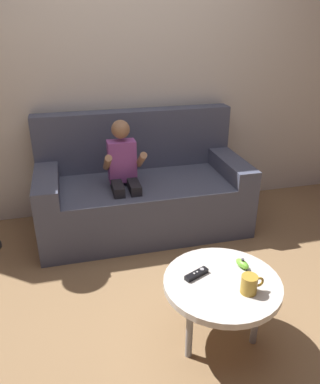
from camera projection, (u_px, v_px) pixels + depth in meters
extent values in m
plane|color=olive|center=(176.00, 319.00, 2.22)|extent=(8.51, 8.51, 0.00)
cube|color=beige|center=(125.00, 68.00, 3.06)|extent=(4.25, 0.05, 2.50)
cube|color=#474C60|center=(143.00, 204.00, 3.11)|extent=(1.67, 0.80, 0.43)
cube|color=#474C60|center=(134.00, 139.00, 3.20)|extent=(1.67, 0.16, 0.50)
cube|color=#474C60|center=(46.00, 181.00, 2.83)|extent=(0.18, 0.80, 0.14)
cube|color=#474C60|center=(229.00, 164.00, 3.16)|extent=(0.18, 0.80, 0.14)
cylinder|color=black|center=(122.00, 225.00, 2.80)|extent=(0.07, 0.07, 0.43)
cylinder|color=black|center=(138.00, 223.00, 2.83)|extent=(0.07, 0.07, 0.43)
cube|color=black|center=(117.00, 188.00, 2.81)|extent=(0.08, 0.26, 0.08)
cube|color=black|center=(134.00, 186.00, 2.83)|extent=(0.08, 0.26, 0.08)
cube|color=#994C9E|center=(122.00, 161.00, 2.87)|extent=(0.21, 0.12, 0.32)
cylinder|color=#936B4C|center=(107.00, 163.00, 2.72)|extent=(0.05, 0.23, 0.18)
cylinder|color=#936B4C|center=(141.00, 160.00, 2.78)|extent=(0.05, 0.23, 0.18)
sphere|color=#936B4C|center=(121.00, 129.00, 2.76)|extent=(0.14, 0.14, 0.14)
cylinder|color=beige|center=(222.00, 283.00, 1.90)|extent=(0.60, 0.60, 0.04)
cylinder|color=gray|center=(189.00, 328.00, 1.90)|extent=(0.04, 0.04, 0.38)
cylinder|color=gray|center=(256.00, 315.00, 1.98)|extent=(0.04, 0.04, 0.38)
cylinder|color=gray|center=(207.00, 292.00, 2.16)|extent=(0.04, 0.04, 0.38)
cube|color=black|center=(197.00, 274.00, 1.93)|extent=(0.14, 0.09, 0.02)
cylinder|color=#99999E|center=(202.00, 269.00, 1.94)|extent=(0.02, 0.02, 0.00)
cylinder|color=silver|center=(197.00, 272.00, 1.92)|extent=(0.01, 0.01, 0.00)
cylinder|color=silver|center=(194.00, 273.00, 1.91)|extent=(0.01, 0.01, 0.00)
ellipsoid|color=#72C638|center=(242.00, 264.00, 1.99)|extent=(0.07, 0.10, 0.04)
cylinder|color=#4C4C51|center=(243.00, 260.00, 1.98)|extent=(0.02, 0.02, 0.01)
cylinder|color=#B78C2D|center=(249.00, 284.00, 1.80)|extent=(0.08, 0.08, 0.09)
torus|color=#B78C2D|center=(259.00, 282.00, 1.81)|extent=(0.06, 0.01, 0.06)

